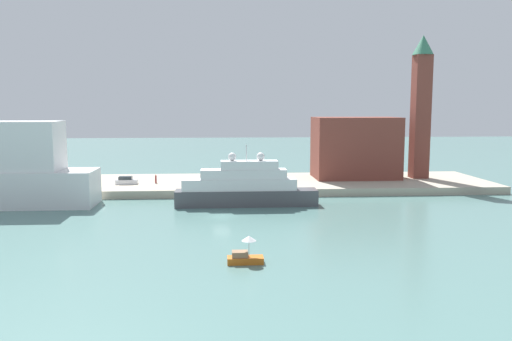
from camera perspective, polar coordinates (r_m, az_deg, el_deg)
ground at (r=78.66m, az=-3.87°, el=-5.13°), size 400.00×400.00×0.00m
quay_dock at (r=105.99m, az=-3.88°, el=-1.54°), size 110.00×23.83×1.47m
large_yacht at (r=86.58m, az=-1.30°, el=-1.91°), size 23.91×3.99×10.37m
small_motorboat at (r=55.57m, az=-1.23°, el=-9.33°), size 3.86×1.60×3.02m
work_barge at (r=94.02m, az=-19.70°, el=-3.25°), size 5.88×1.80×0.86m
harbor_building at (r=111.67m, az=10.98°, el=2.51°), size 17.60×10.57×12.94m
bell_tower at (r=114.62m, az=17.85°, el=7.22°), size 4.38×4.38×29.95m
parked_car at (r=104.37m, az=-14.19°, el=-1.11°), size 4.20×1.81×1.53m
person_figure at (r=104.16m, az=-11.06°, el=-0.95°), size 0.36×0.36×1.78m
mooring_bollard at (r=94.90m, az=-5.15°, el=-1.94°), size 0.52×0.52×0.62m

